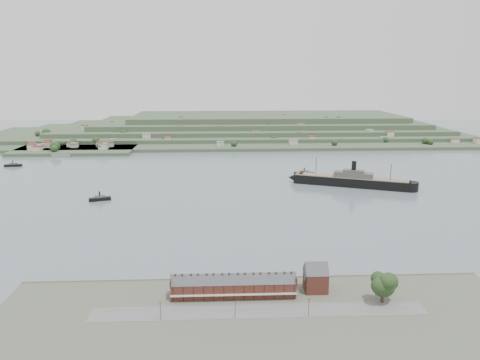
{
  "coord_description": "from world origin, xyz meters",
  "views": [
    {
      "loc": [
        -16.1,
        -359.07,
        99.23
      ],
      "look_at": [
        2.12,
        30.0,
        9.35
      ],
      "focal_mm": 35.0,
      "sensor_mm": 36.0,
      "label": 1
    }
  ],
  "objects_px": {
    "terrace_row": "(234,286)",
    "gabled_building": "(316,278)",
    "steamship": "(348,180)",
    "fig_tree": "(384,284)",
    "tugboat": "(100,198)"
  },
  "relations": [
    {
      "from": "steamship",
      "to": "fig_tree",
      "type": "bearing_deg",
      "value": -101.45
    },
    {
      "from": "steamship",
      "to": "tugboat",
      "type": "xyz_separation_m",
      "value": [
        -209.27,
        -39.47,
        -3.21
      ]
    },
    {
      "from": "terrace_row",
      "to": "tugboat",
      "type": "relative_size",
      "value": 3.19
    },
    {
      "from": "terrace_row",
      "to": "gabled_building",
      "type": "distance_m",
      "value": 37.74
    },
    {
      "from": "terrace_row",
      "to": "gabled_building",
      "type": "height_order",
      "value": "gabled_building"
    },
    {
      "from": "terrace_row",
      "to": "tugboat",
      "type": "distance_m",
      "value": 198.22
    },
    {
      "from": "tugboat",
      "to": "fig_tree",
      "type": "relative_size",
      "value": 1.24
    },
    {
      "from": "gabled_building",
      "to": "steamship",
      "type": "xyz_separation_m",
      "value": [
        71.42,
        206.32,
        -3.12
      ]
    },
    {
      "from": "terrace_row",
      "to": "steamship",
      "type": "distance_m",
      "value": 236.87
    },
    {
      "from": "gabled_building",
      "to": "steamship",
      "type": "distance_m",
      "value": 218.35
    },
    {
      "from": "terrace_row",
      "to": "tugboat",
      "type": "bearing_deg",
      "value": 120.43
    },
    {
      "from": "gabled_building",
      "to": "steamship",
      "type": "height_order",
      "value": "steamship"
    },
    {
      "from": "terrace_row",
      "to": "fig_tree",
      "type": "height_order",
      "value": "fig_tree"
    },
    {
      "from": "tugboat",
      "to": "terrace_row",
      "type": "bearing_deg",
      "value": -59.57
    },
    {
      "from": "terrace_row",
      "to": "fig_tree",
      "type": "distance_m",
      "value": 65.22
    }
  ]
}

